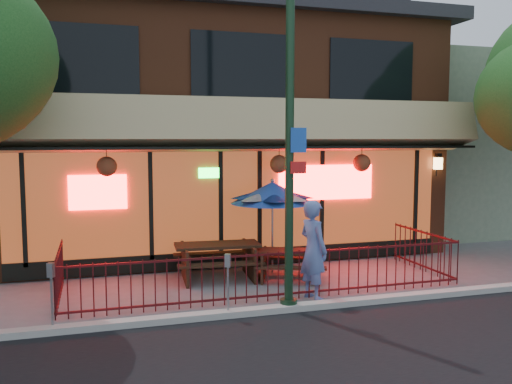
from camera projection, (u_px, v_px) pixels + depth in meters
ground at (282, 303)px, 10.65m from camera, size 80.00×80.00×0.00m
curb at (290, 308)px, 10.17m from camera, size 80.00×0.25×0.12m
restaurant_building at (208, 110)px, 17.03m from camera, size 12.96×9.49×8.05m
neighbor_building at (441, 145)px, 20.26m from camera, size 6.00×7.00×6.00m
patio_fence at (274, 266)px, 11.07m from camera, size 8.44×2.62×1.00m
street_light at (290, 143)px, 9.96m from camera, size 0.43×0.32×7.00m
picnic_table_left at (217, 256)px, 12.46m from camera, size 2.03×1.61×0.83m
picnic_table_right at (291, 260)px, 12.42m from camera, size 1.94×1.73×0.69m
patio_umbrella at (272, 193)px, 12.92m from camera, size 1.99×2.00×2.28m
pedestrian at (313, 250)px, 10.85m from camera, size 0.66×0.84×2.01m
parking_meter_near at (228, 274)px, 9.77m from camera, size 0.13×0.12×1.16m
parking_meter_far at (51, 285)px, 9.00m from camera, size 0.13×0.12×1.18m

